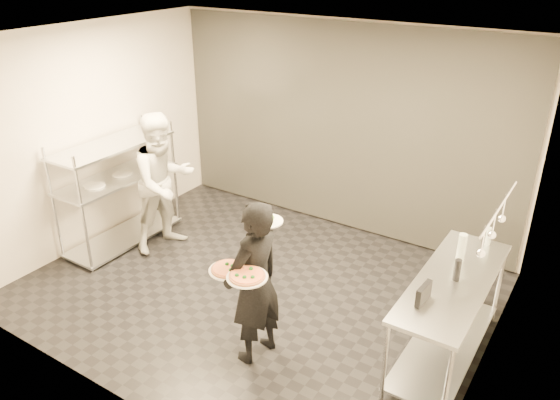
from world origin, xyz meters
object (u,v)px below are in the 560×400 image
Objects in this scene: pizza_plate_far at (247,276)px; bottle_dark at (457,270)px; prep_counter at (450,306)px; chef at (164,182)px; salad_plate at (267,219)px; bottle_green at (461,248)px; pos_monitor at (424,294)px; waiter at (255,283)px; bottle_clear at (489,236)px; pass_rack at (118,188)px; pizza_plate_near at (228,269)px.

pizza_plate_far is 1.71× the size of bottle_dark.
bottle_dark is (0.02, -0.01, 0.40)m from prep_counter.
prep_counter is at bearing -80.16° from chef.
salad_plate reaches higher than bottle_green.
chef is at bearing 173.13° from pos_monitor.
bottle_green reaches higher than pizza_plate_far.
bottle_dark is at bearing 38.17° from pizza_plate_far.
chef is 5.05× the size of pizza_plate_far.
waiter reaches higher than bottle_clear.
prep_counter is 6.01× the size of salad_plate.
pass_rack is 2.87m from salad_plate.
pizza_plate_far is 1.84m from bottle_dark.
pass_rack reaches higher than salad_plate.
bottle_clear reaches higher than pizza_plate_near.
pass_rack is at bearing 124.90° from chef.
pass_rack is 4.33m from prep_counter.
pos_monitor is at bearing 21.46° from pizza_plate_near.
prep_counter is at bearing 38.65° from pizza_plate_far.
bottle_dark is (1.45, 1.14, -0.05)m from pizza_plate_far.
pizza_plate_near is (2.05, -1.33, 0.13)m from chef.
pass_rack is at bearing -175.58° from bottle_green.
bottle_green is (-0.05, 0.33, 0.44)m from prep_counter.
prep_counter is 0.62m from pos_monitor.
pizza_plate_far is (0.11, -0.27, 0.26)m from waiter.
waiter is at bearing -150.31° from prep_counter.
pos_monitor is (1.31, 0.66, -0.07)m from pizza_plate_far.
bottle_clear reaches higher than pos_monitor.
bottle_dark is at bearing 128.65° from waiter.
bottle_green reaches higher than bottle_dark.
chef is 2.35m from salad_plate.
salad_plate is at bearing -12.60° from pass_rack.
bottle_green reaches higher than pizza_plate_near.
chef is 2.45m from pizza_plate_near.
pos_monitor is (1.42, 0.40, 0.19)m from waiter.
bottle_dark is (4.35, -0.00, 0.26)m from pass_rack.
salad_plate is at bearing -170.44° from pos_monitor.
bottle_dark is at bearing -80.26° from chef.
pass_rack is 0.98× the size of waiter.
bottle_dark reaches higher than prep_counter.
waiter is 0.91× the size of chef.
waiter is 5.44× the size of salad_plate.
bottle_dark is at bearing -0.07° from pass_rack.
pizza_plate_near is at bearing -22.35° from pass_rack.
pass_rack is 6.96× the size of pos_monitor.
pass_rack reaches higher than bottle_clear.
bottle_green is at bearing -106.26° from bottle_clear.
waiter is at bearing 112.60° from pizza_plate_far.
bottle_dark is at bearing -95.17° from bottle_clear.
waiter is (2.79, -0.88, 0.05)m from pass_rack.
bottle_dark is (0.14, 0.47, 0.02)m from pos_monitor.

